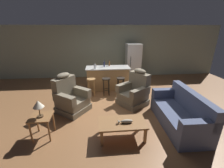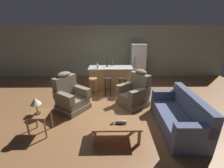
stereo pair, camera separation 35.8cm
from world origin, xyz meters
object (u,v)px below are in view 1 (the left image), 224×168
(recliner_near_lamp, at_px, (71,98))
(bottle_wine_dark, at_px, (95,67))
(bar_stool_middle, at_px, (106,83))
(end_table, at_px, (42,120))
(bar_stool_right, at_px, (121,83))
(bottle_tall_green, at_px, (109,64))
(bar_stool_left, at_px, (91,84))
(coffee_table, at_px, (122,124))
(kitchen_island, at_px, (108,78))
(couch, at_px, (180,114))
(fish_figurine, at_px, (125,121))
(recliner_near_island, at_px, (134,92))
(refrigerator, at_px, (133,62))
(table_lamp, at_px, (38,105))
(bottle_short_amber, at_px, (104,64))

(recliner_near_lamp, height_order, bottle_wine_dark, recliner_near_lamp)
(bar_stool_middle, distance_m, bottle_wine_dark, 0.82)
(bar_stool_middle, bearing_deg, end_table, -125.94)
(bar_stool_right, bearing_deg, bottle_tall_green, 113.12)
(bar_stool_left, bearing_deg, bar_stool_right, 0.00)
(coffee_table, xyz_separation_m, kitchen_island, (-0.13, 3.09, 0.11))
(couch, relative_size, end_table, 3.42)
(bar_stool_left, bearing_deg, coffee_table, -72.03)
(fish_figurine, height_order, bar_stool_left, bar_stool_left)
(recliner_near_island, bearing_deg, fish_figurine, 36.09)
(recliner_near_island, relative_size, bar_stool_left, 1.76)
(bar_stool_left, bearing_deg, refrigerator, 42.43)
(bar_stool_left, height_order, bar_stool_right, same)
(end_table, relative_size, bar_stool_left, 0.82)
(end_table, relative_size, bar_stool_right, 0.82)
(coffee_table, distance_m, refrigerator, 4.49)
(kitchen_island, bearing_deg, bottle_tall_green, 71.12)
(bar_stool_right, bearing_deg, bar_stool_left, 180.00)
(recliner_near_island, bearing_deg, couch, 90.77)
(end_table, bearing_deg, bar_stool_right, 45.75)
(kitchen_island, height_order, bottle_tall_green, bottle_tall_green)
(recliner_near_island, height_order, kitchen_island, recliner_near_island)
(kitchen_island, xyz_separation_m, bottle_wine_dark, (-0.52, -0.19, 0.56))
(bottle_wine_dark, bearing_deg, bar_stool_middle, -47.03)
(bar_stool_middle, bearing_deg, refrigerator, 51.82)
(couch, relative_size, kitchen_island, 1.06)
(end_table, height_order, bar_stool_right, bar_stool_right)
(fish_figurine, height_order, recliner_near_island, recliner_near_island)
(coffee_table, height_order, kitchen_island, kitchen_island)
(kitchen_island, height_order, bar_stool_left, kitchen_island)
(bar_stool_middle, xyz_separation_m, refrigerator, (1.44, 1.83, 0.41))
(recliner_near_island, distance_m, table_lamp, 2.99)
(fish_figurine, distance_m, bar_stool_right, 2.53)
(kitchen_island, relative_size, bar_stool_right, 2.65)
(recliner_near_island, distance_m, refrigerator, 2.71)
(bar_stool_left, xyz_separation_m, bar_stool_right, (1.13, 0.00, 0.00))
(bar_stool_left, relative_size, bottle_tall_green, 2.77)
(end_table, height_order, bottle_short_amber, bottle_short_amber)
(fish_figurine, relative_size, bottle_short_amber, 1.15)
(recliner_near_lamp, height_order, bottle_tall_green, recliner_near_lamp)
(recliner_near_island, height_order, bar_stool_left, recliner_near_island)
(end_table, xyz_separation_m, bottle_short_amber, (1.61, 2.99, 0.60))
(recliner_near_lamp, xyz_separation_m, end_table, (-0.47, -1.20, 0.04))
(fish_figurine, height_order, bottle_wine_dark, bottle_wine_dark)
(table_lamp, xyz_separation_m, refrigerator, (3.08, 4.12, 0.01))
(bottle_wine_dark, bearing_deg, end_table, -114.57)
(end_table, xyz_separation_m, table_lamp, (0.00, -0.03, 0.41))
(coffee_table, relative_size, couch, 0.57)
(coffee_table, distance_m, recliner_near_lamp, 1.99)
(table_lamp, height_order, bottle_tall_green, bottle_tall_green)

